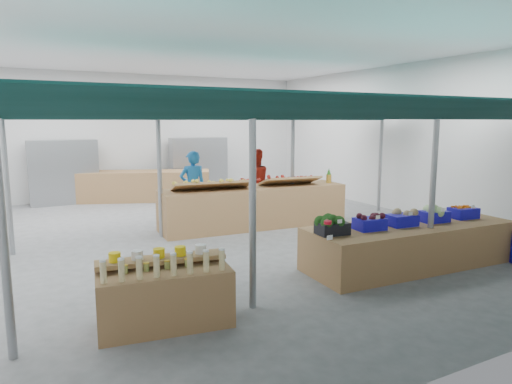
% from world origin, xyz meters
% --- Properties ---
extents(floor, '(13.00, 13.00, 0.00)m').
position_xyz_m(floor, '(0.00, 0.00, 0.00)').
color(floor, '#5F5F61').
rests_on(floor, ground).
extents(hall, '(13.00, 13.00, 13.00)m').
position_xyz_m(hall, '(0.00, 1.44, 2.65)').
color(hall, silver).
rests_on(hall, ground).
extents(pole_grid, '(10.00, 4.60, 3.00)m').
position_xyz_m(pole_grid, '(0.75, -1.75, 1.81)').
color(pole_grid, gray).
rests_on(pole_grid, floor).
extents(awnings, '(9.50, 7.08, 0.30)m').
position_xyz_m(awnings, '(0.75, -1.75, 2.78)').
color(awnings, '#0B302C').
rests_on(awnings, pole_grid).
extents(back_shelving_left, '(2.00, 0.50, 2.00)m').
position_xyz_m(back_shelving_left, '(-2.50, 6.00, 1.00)').
color(back_shelving_left, '#B23F33').
rests_on(back_shelving_left, floor).
extents(back_shelving_right, '(2.00, 0.50, 2.00)m').
position_xyz_m(back_shelving_right, '(2.00, 6.00, 1.00)').
color(back_shelving_right, '#B23F33').
rests_on(back_shelving_right, floor).
extents(bottle_shelf, '(1.75, 1.23, 1.02)m').
position_xyz_m(bottle_shelf, '(-2.25, -3.96, 0.41)').
color(bottle_shelf, '#946841').
rests_on(bottle_shelf, floor).
extents(veg_counter, '(4.00, 1.51, 0.77)m').
position_xyz_m(veg_counter, '(2.39, -3.65, 0.38)').
color(veg_counter, '#946841').
rests_on(veg_counter, floor).
extents(fruit_counter, '(4.71, 1.39, 1.00)m').
position_xyz_m(fruit_counter, '(1.34, 0.43, 0.50)').
color(fruit_counter, '#946841').
rests_on(fruit_counter, floor).
extents(far_counter, '(5.47, 3.00, 0.98)m').
position_xyz_m(far_counter, '(-0.67, 5.70, 0.49)').
color(far_counter, '#946841').
rests_on(far_counter, floor).
extents(vendor_left, '(0.70, 0.49, 1.86)m').
position_xyz_m(vendor_left, '(0.14, 1.53, 0.93)').
color(vendor_left, '#1964A8').
rests_on(vendor_left, floor).
extents(vendor_right, '(0.95, 0.76, 1.86)m').
position_xyz_m(vendor_right, '(1.94, 1.53, 0.93)').
color(vendor_right, '#A22013').
rests_on(vendor_right, floor).
extents(crate_broccoli, '(0.53, 0.43, 0.35)m').
position_xyz_m(crate_broccoli, '(0.70, -3.57, 0.92)').
color(crate_broccoli, black).
rests_on(crate_broccoli, veg_counter).
extents(crate_beets, '(0.53, 0.43, 0.29)m').
position_xyz_m(crate_beets, '(1.46, -3.61, 0.90)').
color(crate_beets, '#1410AF').
rests_on(crate_beets, veg_counter).
extents(crate_celeriac, '(0.53, 0.43, 0.31)m').
position_xyz_m(crate_celeriac, '(2.17, -3.64, 0.91)').
color(crate_celeriac, '#1410AF').
rests_on(crate_celeriac, veg_counter).
extents(crate_cabbage, '(0.53, 0.43, 0.35)m').
position_xyz_m(crate_cabbage, '(2.93, -3.68, 0.92)').
color(crate_cabbage, '#1410AF').
rests_on(crate_cabbage, veg_counter).
extents(crate_carrots, '(0.53, 0.43, 0.29)m').
position_xyz_m(crate_carrots, '(3.70, -3.72, 0.88)').
color(crate_carrots, '#1410AF').
rests_on(crate_carrots, veg_counter).
extents(sparrow, '(0.12, 0.09, 0.11)m').
position_xyz_m(sparrow, '(0.52, -3.70, 1.01)').
color(sparrow, brown).
rests_on(sparrow, crate_broccoli).
extents(pole_ribbon, '(0.12, 0.12, 0.28)m').
position_xyz_m(pole_ribbon, '(0.26, -4.03, 1.08)').
color(pole_ribbon, red).
rests_on(pole_ribbon, pole_grid).
extents(apple_heap_yellow, '(1.97, 0.92, 0.27)m').
position_xyz_m(apple_heap_yellow, '(0.23, 0.38, 1.16)').
color(apple_heap_yellow, '#997247').
rests_on(apple_heap_yellow, fruit_counter).
extents(apple_heap_red, '(1.57, 0.87, 0.27)m').
position_xyz_m(apple_heap_red, '(2.28, 0.26, 1.16)').
color(apple_heap_red, '#997247').
rests_on(apple_heap_red, fruit_counter).
extents(pineapple, '(0.14, 0.14, 0.39)m').
position_xyz_m(pineapple, '(3.44, 0.19, 1.18)').
color(pineapple, '#8C6019').
rests_on(pineapple, fruit_counter).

